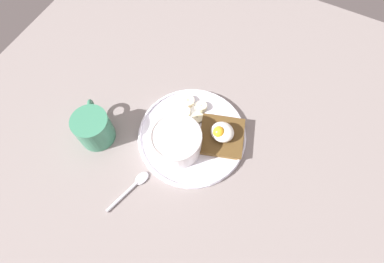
# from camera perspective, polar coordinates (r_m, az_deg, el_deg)

# --- Properties ---
(ground_plane) EXTENTS (1.20, 1.20, 0.02)m
(ground_plane) POSITION_cam_1_polar(r_m,az_deg,el_deg) (0.74, 0.00, -1.34)
(ground_plane) COLOR gray
(ground_plane) RESTS_ON ground
(plate) EXTENTS (0.26, 0.26, 0.02)m
(plate) POSITION_cam_1_polar(r_m,az_deg,el_deg) (0.73, 0.00, -0.75)
(plate) COLOR white
(plate) RESTS_ON ground_plane
(oatmeal_bowl) EXTENTS (0.12, 0.12, 0.06)m
(oatmeal_bowl) POSITION_cam_1_polar(r_m,az_deg,el_deg) (0.68, -2.97, -1.84)
(oatmeal_bowl) COLOR white
(oatmeal_bowl) RESTS_ON plate
(toast_slice) EXTENTS (0.13, 0.13, 0.02)m
(toast_slice) POSITION_cam_1_polar(r_m,az_deg,el_deg) (0.72, 5.64, -0.91)
(toast_slice) COLOR brown
(toast_slice) RESTS_ON plate
(poached_egg) EXTENTS (0.05, 0.05, 0.04)m
(poached_egg) POSITION_cam_1_polar(r_m,az_deg,el_deg) (0.69, 5.69, -0.10)
(poached_egg) COLOR white
(poached_egg) RESTS_ON toast_slice
(banana_slice_front) EXTENTS (0.04, 0.05, 0.01)m
(banana_slice_front) POSITION_cam_1_polar(r_m,az_deg,el_deg) (0.75, -1.60, 3.69)
(banana_slice_front) COLOR #FAF0C9
(banana_slice_front) RESTS_ON plate
(banana_slice_left) EXTENTS (0.04, 0.04, 0.02)m
(banana_slice_left) POSITION_cam_1_polar(r_m,az_deg,el_deg) (0.75, 1.76, 4.73)
(banana_slice_left) COLOR #EEEBBC
(banana_slice_left) RESTS_ON plate
(banana_slice_back) EXTENTS (0.05, 0.05, 0.02)m
(banana_slice_back) POSITION_cam_1_polar(r_m,az_deg,el_deg) (0.76, -0.81, 5.76)
(banana_slice_back) COLOR #F5E1BC
(banana_slice_back) RESTS_ON plate
(banana_slice_right) EXTENTS (0.04, 0.04, 0.01)m
(banana_slice_right) POSITION_cam_1_polar(r_m,az_deg,el_deg) (0.74, 0.99, 2.66)
(banana_slice_right) COLOR beige
(banana_slice_right) RESTS_ON plate
(coffee_mug) EXTENTS (0.09, 0.10, 0.08)m
(coffee_mug) POSITION_cam_1_polar(r_m,az_deg,el_deg) (0.73, -18.26, 0.68)
(coffee_mug) COLOR #3A8261
(coffee_mug) RESTS_ON ground_plane
(spoon) EXTENTS (0.05, 0.12, 0.01)m
(spoon) POSITION_cam_1_polar(r_m,az_deg,el_deg) (0.70, -11.20, -10.25)
(spoon) COLOR silver
(spoon) RESTS_ON ground_plane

